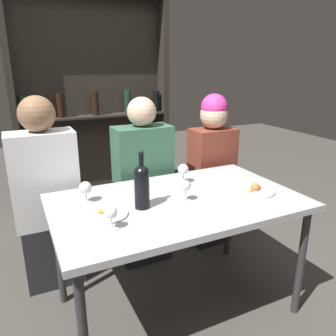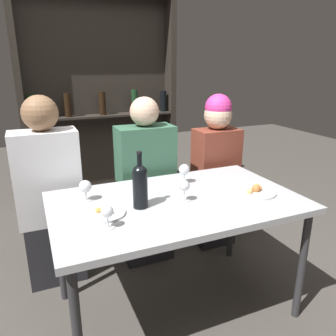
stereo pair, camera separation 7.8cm
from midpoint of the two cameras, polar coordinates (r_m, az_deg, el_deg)
ground_plane at (r=2.24m, az=0.43°, el=-22.87°), size 10.00×10.00×0.00m
dining_table at (r=1.88m, az=0.48°, el=-7.16°), size 1.39×0.84×0.73m
wine_rack_wall at (r=3.49m, az=-13.54°, el=12.69°), size 1.58×0.21×2.35m
wine_bottle at (r=1.71m, az=-5.89°, el=-2.88°), size 0.08×0.08×0.31m
wine_glass_0 at (r=1.86m, az=-15.34°, el=-3.44°), size 0.07×0.07×0.12m
wine_glass_1 at (r=2.08m, az=1.60°, el=-0.34°), size 0.07×0.07×0.13m
wine_glass_2 at (r=1.53m, az=-11.32°, el=-7.84°), size 0.06×0.06×0.11m
wine_glass_3 at (r=1.80m, az=1.82°, el=-3.25°), size 0.06×0.06×0.12m
food_plate_0 at (r=2.02m, az=13.81°, el=-3.67°), size 0.23×0.23×0.05m
food_plate_1 at (r=1.70m, az=-11.89°, el=-7.80°), size 0.21×0.21×0.05m
seated_person_left at (r=2.29m, az=-21.22°, el=-5.29°), size 0.41×0.22×1.28m
seated_person_center at (r=2.43m, az=-5.22°, el=-3.41°), size 0.41×0.22×1.25m
seated_person_right at (r=2.67m, az=6.76°, el=-0.58°), size 0.34×0.22×1.25m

